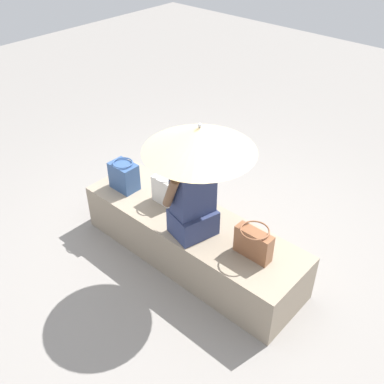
% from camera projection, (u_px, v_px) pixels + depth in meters
% --- Properties ---
extents(ground_plane, '(14.00, 14.00, 0.00)m').
position_uv_depth(ground_plane, '(191.00, 257.00, 4.10)').
color(ground_plane, gray).
extents(stone_bench, '(2.12, 0.64, 0.45)m').
position_uv_depth(stone_bench, '(191.00, 239.00, 3.97)').
color(stone_bench, gray).
rests_on(stone_bench, ground).
extents(person_seated, '(0.36, 0.50, 0.90)m').
position_uv_depth(person_seated, '(193.00, 194.00, 3.48)').
color(person_seated, navy).
rests_on(person_seated, stone_bench).
extents(parasol, '(0.85, 0.85, 1.01)m').
position_uv_depth(parasol, '(200.00, 139.00, 3.17)').
color(parasol, '#B7B7BC').
rests_on(parasol, stone_bench).
extents(handbag_black, '(0.31, 0.23, 0.26)m').
position_uv_depth(handbag_black, '(253.00, 243.00, 3.40)').
color(handbag_black, brown).
rests_on(handbag_black, stone_bench).
extents(tote_bag_canvas, '(0.25, 0.19, 0.29)m').
position_uv_depth(tote_bag_canvas, '(124.00, 176.00, 4.14)').
color(tote_bag_canvas, '#335184').
rests_on(tote_bag_canvas, stone_bench).
extents(shoulder_bag_spare, '(0.23, 0.17, 0.27)m').
position_uv_depth(shoulder_bag_spare, '(166.00, 190.00, 3.97)').
color(shoulder_bag_spare, silver).
rests_on(shoulder_bag_spare, stone_bench).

